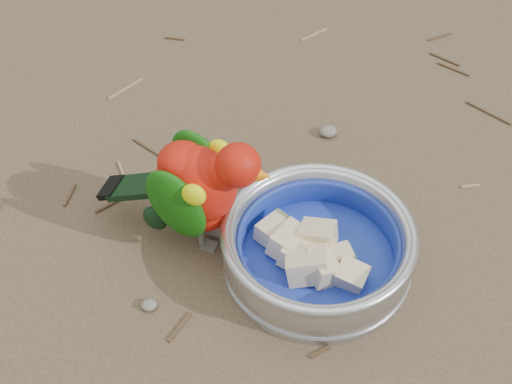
{
  "coord_description": "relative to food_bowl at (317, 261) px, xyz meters",
  "views": [
    {
      "loc": [
        -0.07,
        -0.59,
        0.71
      ],
      "look_at": [
        0.02,
        0.0,
        0.08
      ],
      "focal_mm": 55.0,
      "sensor_mm": 36.0,
      "label": 1
    }
  ],
  "objects": [
    {
      "name": "fruit_wedges",
      "position": [
        0.0,
        0.0,
        0.02
      ],
      "size": [
        0.13,
        0.13,
        0.03
      ],
      "primitive_type": null,
      "color": "beige",
      "rests_on": "food_bowl"
    },
    {
      "name": "ground",
      "position": [
        -0.08,
        0.05,
        -0.01
      ],
      "size": [
        60.0,
        60.0,
        0.0
      ],
      "primitive_type": "plane",
      "color": "brown"
    },
    {
      "name": "food_bowl",
      "position": [
        0.0,
        0.0,
        0.0
      ],
      "size": [
        0.21,
        0.21,
        0.02
      ],
      "primitive_type": "cylinder",
      "color": "#B2B2BA",
      "rests_on": "ground"
    },
    {
      "name": "bowl_wall",
      "position": [
        0.0,
        0.0,
        0.03
      ],
      "size": [
        0.21,
        0.21,
        0.04
      ],
      "primitive_type": null,
      "color": "#B2B2BA",
      "rests_on": "food_bowl"
    },
    {
      "name": "ground_debris",
      "position": [
        -0.07,
        0.11,
        -0.01
      ],
      "size": [
        0.9,
        0.8,
        0.01
      ],
      "primitive_type": null,
      "color": "olive",
      "rests_on": "ground"
    },
    {
      "name": "lory_parrot",
      "position": [
        -0.12,
        0.06,
        0.07
      ],
      "size": [
        0.21,
        0.17,
        0.15
      ],
      "primitive_type": null,
      "rotation": [
        0.0,
        0.0,
        -2.08
      ],
      "color": "#B31509",
      "rests_on": "ground"
    }
  ]
}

